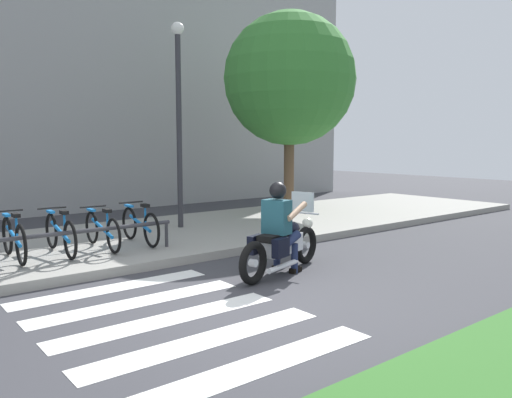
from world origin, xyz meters
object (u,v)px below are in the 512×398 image
(motorcycle, at_px, (282,244))
(bike_rack, at_px, (48,237))
(street_lamp, at_px, (179,109))
(tree_near_rack, at_px, (290,80))
(bicycle_5, at_px, (140,225))
(bicycle_4, at_px, (102,230))
(bicycle_3, at_px, (60,234))
(bicycle_2, at_px, (14,238))
(rider, at_px, (279,221))

(motorcycle, relative_size, bike_rack, 0.50)
(street_lamp, height_order, tree_near_rack, tree_near_rack)
(bicycle_5, bearing_deg, tree_near_rack, 16.93)
(bicycle_4, relative_size, bicycle_5, 1.04)
(bicycle_4, xyz_separation_m, tree_near_rack, (5.88, 1.57, 3.21))
(bicycle_3, xyz_separation_m, street_lamp, (2.99, 1.17, 2.26))
(bike_rack, xyz_separation_m, tree_near_rack, (6.96, 2.12, 3.12))
(bicycle_4, bearing_deg, street_lamp, 27.25)
(bicycle_2, bearing_deg, tree_near_rack, 12.08)
(bicycle_2, bearing_deg, rider, -42.26)
(tree_near_rack, bearing_deg, motorcycle, -133.16)
(motorcycle, xyz_separation_m, tree_near_rack, (4.12, 4.39, 3.24))
(bicycle_3, bearing_deg, tree_near_rack, 13.36)
(motorcycle, xyz_separation_m, bicycle_4, (-1.76, 2.83, 0.03))
(bicycle_5, distance_m, street_lamp, 2.97)
(rider, relative_size, street_lamp, 0.31)
(motorcycle, height_order, bicycle_2, motorcycle)
(bicycle_5, bearing_deg, street_lamp, 37.16)
(bicycle_2, distance_m, bike_rack, 0.66)
(bicycle_3, relative_size, tree_near_rack, 0.31)
(bicycle_4, distance_m, bike_rack, 1.22)
(motorcycle, distance_m, rider, 0.37)
(bicycle_2, distance_m, street_lamp, 4.50)
(bicycle_3, relative_size, bike_rack, 0.40)
(motorcycle, height_order, bike_rack, motorcycle)
(bicycle_5, bearing_deg, bicycle_4, 179.92)
(tree_near_rack, bearing_deg, bicycle_5, -163.07)
(bike_rack, distance_m, street_lamp, 4.36)
(bicycle_3, bearing_deg, rider, -49.79)
(motorcycle, distance_m, street_lamp, 4.64)
(street_lamp, distance_m, tree_near_rack, 3.75)
(bicycle_3, distance_m, bicycle_5, 1.45)
(bicycle_3, xyz_separation_m, bicycle_4, (0.73, 0.00, -0.01))
(bicycle_2, bearing_deg, bike_rack, -56.80)
(bicycle_4, relative_size, tree_near_rack, 0.31)
(motorcycle, bearing_deg, rider, -165.54)
(rider, bearing_deg, bicycle_5, 108.56)
(bike_rack, bearing_deg, bicycle_4, 27.03)
(bicycle_2, bearing_deg, motorcycle, -41.39)
(bicycle_2, bearing_deg, street_lamp, 17.45)
(bicycle_3, distance_m, street_lamp, 3.93)
(bike_rack, xyz_separation_m, street_lamp, (3.35, 1.72, 2.19))
(bicycle_2, bearing_deg, bicycle_5, 0.01)
(bike_rack, distance_m, tree_near_rack, 7.92)
(bike_rack, bearing_deg, rider, -39.61)
(rider, bearing_deg, bike_rack, 140.39)
(bicycle_2, height_order, street_lamp, street_lamp)
(bicycle_3, relative_size, bicycle_4, 1.01)
(bicycle_5, bearing_deg, bicycle_3, 179.99)
(bicycle_3, height_order, tree_near_rack, tree_near_rack)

